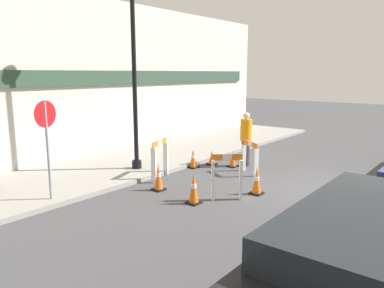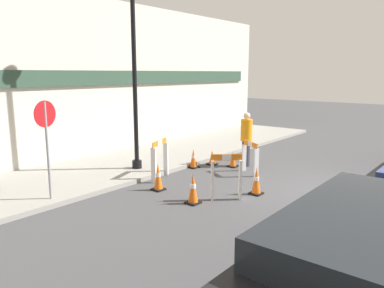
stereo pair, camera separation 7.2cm
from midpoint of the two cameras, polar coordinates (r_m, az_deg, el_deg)
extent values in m
plane|color=#424244|center=(10.08, 20.83, -7.07)|extent=(60.00, 60.00, 0.00)
cube|color=gray|center=(13.25, -5.62, -1.95)|extent=(18.00, 3.47, 0.12)
cube|color=beige|center=(14.26, -11.11, 9.71)|extent=(18.00, 0.12, 5.50)
cube|color=#2D4738|center=(14.18, -10.83, 9.92)|extent=(16.20, 0.10, 0.50)
cylinder|color=black|center=(11.49, -8.59, -3.07)|extent=(0.29, 0.29, 0.24)
cylinder|color=black|center=(11.17, -8.98, 10.39)|extent=(0.13, 0.13, 5.59)
cylinder|color=gray|center=(9.01, -21.31, -1.07)|extent=(0.06, 0.06, 2.23)
cylinder|color=red|center=(8.89, -21.68, 4.26)|extent=(0.59, 0.15, 0.60)
cube|color=white|center=(11.02, -4.22, -2.26)|extent=(0.10, 0.14, 0.97)
cube|color=white|center=(10.26, -6.07, -3.28)|extent=(0.10, 0.14, 0.97)
cube|color=orange|center=(10.52, -5.16, 0.22)|extent=(0.87, 0.34, 0.15)
cube|color=white|center=(10.52, -5.16, 0.22)|extent=(0.27, 0.12, 0.13)
cube|color=white|center=(8.84, 2.95, -5.57)|extent=(0.14, 0.13, 0.96)
cube|color=white|center=(8.95, 7.19, -5.45)|extent=(0.14, 0.13, 0.96)
cube|color=orange|center=(8.75, 5.15, -2.02)|extent=(0.51, 0.54, 0.15)
cube|color=white|center=(8.75, 5.15, -2.02)|extent=(0.17, 0.18, 0.14)
cube|color=white|center=(10.99, 9.57, -2.82)|extent=(0.14, 0.12, 0.82)
cube|color=white|center=(11.59, 7.72, -2.06)|extent=(0.14, 0.12, 0.82)
cube|color=orange|center=(11.19, 8.69, 0.00)|extent=(0.40, 0.69, 0.15)
cube|color=white|center=(11.19, 8.69, 0.00)|extent=(0.14, 0.22, 0.14)
cube|color=black|center=(12.34, 2.87, -3.05)|extent=(0.30, 0.30, 0.04)
cone|color=orange|center=(12.28, 2.88, -1.97)|extent=(0.23, 0.22, 0.44)
cylinder|color=white|center=(12.28, 2.88, -1.87)|extent=(0.13, 0.13, 0.06)
cube|color=black|center=(9.74, -5.31, -6.89)|extent=(0.30, 0.30, 0.04)
cone|color=orange|center=(9.64, -5.35, -4.91)|extent=(0.22, 0.22, 0.66)
cylinder|color=white|center=(9.63, -5.35, -4.73)|extent=(0.13, 0.13, 0.09)
cube|color=black|center=(8.75, 0.02, -8.91)|extent=(0.30, 0.30, 0.04)
cone|color=orange|center=(8.63, 0.02, -6.64)|extent=(0.22, 0.22, 0.69)
cylinder|color=white|center=(8.62, 0.02, -6.43)|extent=(0.13, 0.13, 0.10)
cube|color=black|center=(12.11, 6.03, -3.37)|extent=(0.30, 0.30, 0.04)
cone|color=orange|center=(12.05, 6.05, -2.25)|extent=(0.23, 0.22, 0.44)
cylinder|color=white|center=(12.05, 6.05, -2.15)|extent=(0.13, 0.13, 0.06)
cube|color=black|center=(11.92, 0.01, -3.53)|extent=(0.30, 0.30, 0.04)
cone|color=orange|center=(11.85, 0.01, -2.10)|extent=(0.22, 0.22, 0.57)
cylinder|color=white|center=(11.85, 0.01, -1.97)|extent=(0.13, 0.13, 0.08)
cube|color=black|center=(9.53, 9.56, -7.40)|extent=(0.30, 0.30, 0.04)
cone|color=orange|center=(9.43, 9.62, -5.39)|extent=(0.23, 0.23, 0.65)
cylinder|color=white|center=(9.42, 9.63, -5.20)|extent=(0.13, 0.13, 0.09)
cylinder|color=#33333D|center=(12.20, 7.98, -1.40)|extent=(0.27, 0.27, 0.83)
cylinder|color=orange|center=(12.06, 8.08, 2.13)|extent=(0.38, 0.38, 0.69)
sphere|color=beige|center=(12.01, 8.14, 4.27)|extent=(0.23, 0.23, 0.22)
cylinder|color=black|center=(5.52, 20.45, -18.84)|extent=(0.60, 0.18, 0.60)
cylinder|color=black|center=(7.64, 26.86, -10.87)|extent=(0.60, 0.18, 0.60)
camera|label=1|loc=(0.04, -90.20, -0.04)|focal=35.00mm
camera|label=2|loc=(0.04, 89.80, 0.04)|focal=35.00mm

